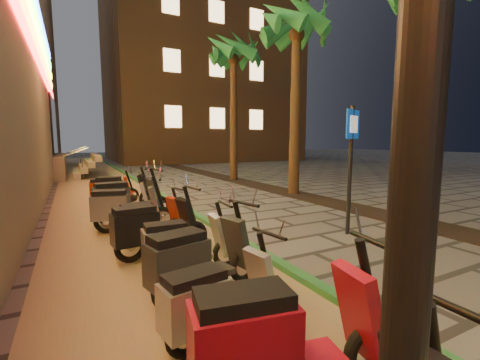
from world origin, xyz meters
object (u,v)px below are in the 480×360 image
scooter_5 (196,261)px  scooter_8 (148,220)px  scooter_10 (124,200)px  scooter_11 (122,198)px  scooter_13 (108,190)px  scooter_6 (181,245)px  scooter_12 (119,191)px  scooter_7 (150,228)px  pedestrian_sign (351,152)px  scooter_3 (279,340)px  scooter_4 (215,301)px  scooter_9 (123,209)px

scooter_5 → scooter_8: 2.64m
scooter_8 → scooter_10: bearing=84.3°
scooter_11 → scooter_13: 1.81m
scooter_6 → scooter_12: 5.42m
scooter_5 → scooter_10: size_ratio=0.90×
scooter_7 → scooter_13: scooter_7 is taller
pedestrian_sign → scooter_11: pedestrian_sign is taller
scooter_12 → scooter_13: scooter_12 is taller
scooter_10 → scooter_13: (-0.10, 2.69, -0.11)m
scooter_6 → scooter_10: 3.62m
scooter_3 → pedestrian_sign: bearing=48.8°
scooter_7 → scooter_13: bearing=84.8°
scooter_11 → scooter_13: scooter_11 is taller
scooter_3 → scooter_7: 3.53m
scooter_4 → scooter_10: scooter_10 is taller
scooter_4 → scooter_8: bearing=78.7°
scooter_5 → scooter_11: bearing=78.4°
pedestrian_sign → scooter_10: bearing=120.6°
scooter_5 → scooter_9: scooter_9 is taller
scooter_3 → scooter_5: (0.03, 1.80, -0.02)m
scooter_12 → scooter_7: bearing=-74.7°
scooter_3 → scooter_12: scooter_3 is taller
pedestrian_sign → scooter_8: pedestrian_sign is taller
scooter_5 → scooter_10: (-0.22, 4.43, 0.05)m
scooter_8 → scooter_11: size_ratio=0.98×
scooter_10 → scooter_12: (0.11, 1.80, -0.03)m
scooter_4 → scooter_11: scooter_11 is taller
pedestrian_sign → scooter_10: 5.30m
scooter_7 → scooter_11: bearing=82.9°
pedestrian_sign → scooter_7: bearing=151.8°
scooter_10 → scooter_9: bearing=-104.6°
scooter_5 → scooter_10: bearing=79.7°
scooter_7 → scooter_10: (-0.04, 2.71, 0.05)m
scooter_3 → scooter_9: size_ratio=1.03×
scooter_3 → scooter_12: size_ratio=1.02×
scooter_6 → scooter_10: (-0.29, 3.61, 0.11)m
scooter_5 → scooter_11: size_ratio=1.12×
pedestrian_sign → scooter_8: size_ratio=1.83×
scooter_5 → scooter_13: size_ratio=1.14×
scooter_7 → scooter_8: scooter_7 is taller
scooter_11 → scooter_9: bearing=-84.3°
scooter_9 → scooter_13: size_ratio=1.16×
scooter_11 → scooter_12: 0.92m
pedestrian_sign → scooter_7: pedestrian_sign is taller
scooter_3 → scooter_11: bearing=101.7°
scooter_5 → scooter_4: bearing=-111.6°
pedestrian_sign → scooter_12: pedestrian_sign is taller
scooter_4 → scooter_10: bearing=81.4°
pedestrian_sign → scooter_13: pedestrian_sign is taller
scooter_13 → scooter_12: bearing=-75.5°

